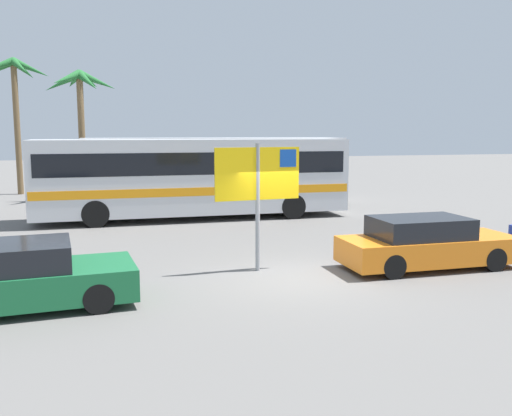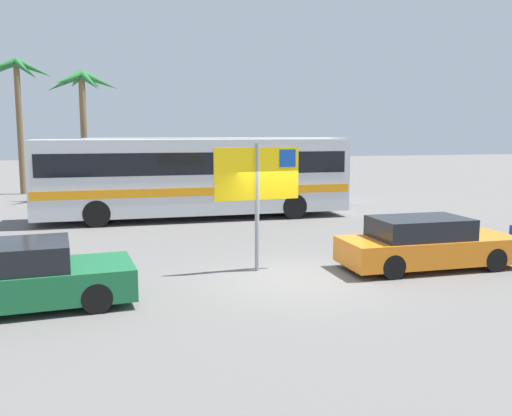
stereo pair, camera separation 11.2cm
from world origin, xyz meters
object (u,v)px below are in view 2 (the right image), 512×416
(bus_front_coach, at_px, (195,174))
(car_green, at_px, (23,276))
(ferry_sign, at_px, (259,179))
(bus_rear_coach, at_px, (217,167))
(car_orange, at_px, (426,244))

(bus_front_coach, bearing_deg, car_green, -115.56)
(ferry_sign, bearing_deg, bus_rear_coach, 78.97)
(bus_rear_coach, xyz_separation_m, car_green, (-6.73, -14.50, -1.15))
(bus_rear_coach, bearing_deg, bus_front_coach, -113.07)
(car_green, relative_size, car_orange, 0.94)
(bus_front_coach, distance_m, ferry_sign, 8.87)
(ferry_sign, xyz_separation_m, car_green, (-5.30, -1.68, -1.69))
(bus_rear_coach, height_order, car_orange, bus_rear_coach)
(bus_front_coach, distance_m, bus_rear_coach, 4.31)
(ferry_sign, relative_size, car_orange, 0.70)
(bus_rear_coach, relative_size, car_orange, 2.70)
(bus_front_coach, relative_size, ferry_sign, 3.83)
(ferry_sign, height_order, car_green, ferry_sign)
(bus_rear_coach, xyz_separation_m, car_orange, (2.77, -13.70, -1.15))
(bus_rear_coach, bearing_deg, car_green, -114.89)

